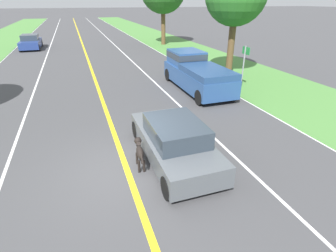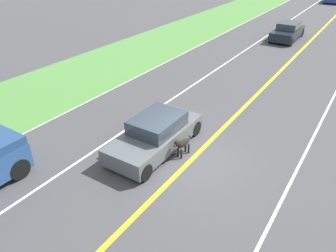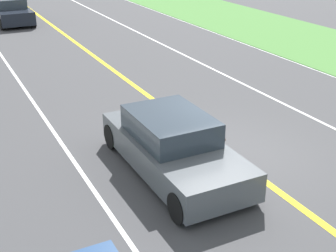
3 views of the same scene
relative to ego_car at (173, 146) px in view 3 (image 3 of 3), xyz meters
The scene contains 7 objects.
ground_plane 1.71m from the ego_car, behind, with size 400.00×400.00×0.00m, color #424244.
centre_divider_line 1.71m from the ego_car, behind, with size 0.18×160.00×0.01m, color yellow.
lane_dash_same_dir 2.01m from the ego_car, ahead, with size 0.10×160.00×0.01m, color white.
lane_dash_oncoming 5.13m from the ego_car, behind, with size 0.10×160.00×0.01m, color white.
ego_car is the anchor object (origin of this frame).
dog 1.16m from the ego_car, behind, with size 0.31×1.18×0.86m.
car_trailing_near 19.10m from the ego_car, 89.37° to the right, with size 1.81×4.22×1.35m.
Camera 3 is at (5.98, 8.47, 5.30)m, focal length 50.00 mm.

